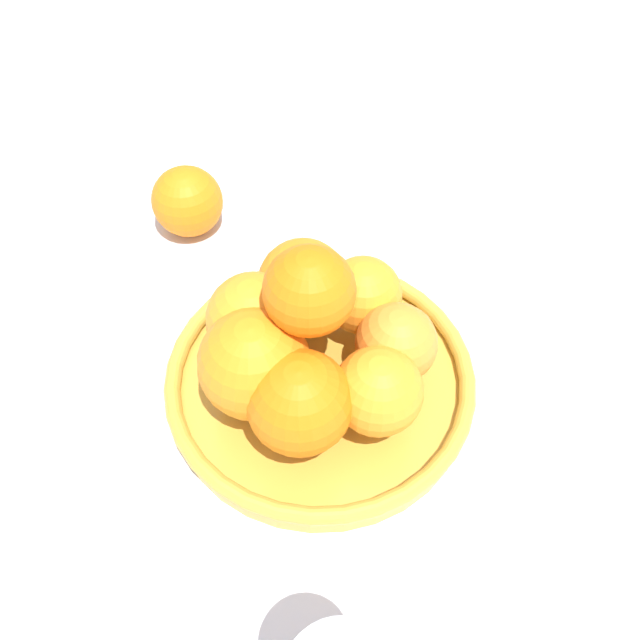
% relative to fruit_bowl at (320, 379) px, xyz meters
% --- Properties ---
extents(ground_plane, '(4.00, 4.00, 0.00)m').
position_rel_fruit_bowl_xyz_m(ground_plane, '(0.00, 0.00, -0.02)').
color(ground_plane, silver).
extents(fruit_bowl, '(0.25, 0.25, 0.03)m').
position_rel_fruit_bowl_xyz_m(fruit_bowl, '(0.00, 0.00, 0.00)').
color(fruit_bowl, gold).
rests_on(fruit_bowl, ground_plane).
extents(orange_pile, '(0.18, 0.19, 0.13)m').
position_rel_fruit_bowl_xyz_m(orange_pile, '(0.01, 0.00, 0.06)').
color(orange_pile, orange).
rests_on(orange_pile, fruit_bowl).
extents(stray_orange, '(0.07, 0.07, 0.07)m').
position_rel_fruit_bowl_xyz_m(stray_orange, '(0.18, -0.16, 0.02)').
color(stray_orange, orange).
rests_on(stray_orange, ground_plane).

